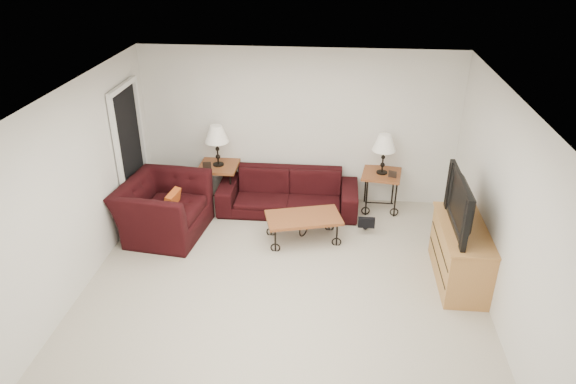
% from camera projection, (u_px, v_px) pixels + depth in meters
% --- Properties ---
extents(ground, '(5.00, 5.00, 0.00)m').
position_uv_depth(ground, '(283.00, 287.00, 6.70)').
color(ground, '#B9AC9E').
rests_on(ground, ground).
extents(wall_back, '(5.00, 0.02, 2.50)m').
position_uv_depth(wall_back, '(299.00, 127.00, 8.35)').
color(wall_back, silver).
rests_on(wall_back, ground).
extents(wall_front, '(5.00, 0.02, 2.50)m').
position_uv_depth(wall_front, '(247.00, 356.00, 3.91)').
color(wall_front, silver).
rests_on(wall_front, ground).
extents(wall_left, '(0.02, 5.00, 2.50)m').
position_uv_depth(wall_left, '(76.00, 191.00, 6.34)').
color(wall_left, silver).
rests_on(wall_left, ground).
extents(wall_right, '(0.02, 5.00, 2.50)m').
position_uv_depth(wall_right, '(503.00, 210.00, 5.91)').
color(wall_right, silver).
rests_on(wall_right, ground).
extents(ceiling, '(5.00, 5.00, 0.00)m').
position_uv_depth(ceiling, '(282.00, 96.00, 5.56)').
color(ceiling, white).
rests_on(ceiling, wall_back).
extents(doorway, '(0.08, 0.94, 2.04)m').
position_uv_depth(doorway, '(131.00, 155.00, 7.91)').
color(doorway, black).
rests_on(doorway, ground).
extents(sofa, '(2.19, 0.86, 0.64)m').
position_uv_depth(sofa, '(288.00, 192.00, 8.35)').
color(sofa, black).
rests_on(sofa, ground).
extents(side_table_left, '(0.61, 0.61, 0.67)m').
position_uv_depth(side_table_left, '(220.00, 184.00, 8.60)').
color(side_table_left, brown).
rests_on(side_table_left, ground).
extents(side_table_right, '(0.67, 0.67, 0.64)m').
position_uv_depth(side_table_right, '(380.00, 191.00, 8.39)').
color(side_table_right, brown).
rests_on(side_table_right, ground).
extents(lamp_left, '(0.38, 0.38, 0.67)m').
position_uv_depth(lamp_left, '(217.00, 146.00, 8.30)').
color(lamp_left, black).
rests_on(lamp_left, side_table_left).
extents(lamp_right, '(0.41, 0.41, 0.64)m').
position_uv_depth(lamp_right, '(383.00, 154.00, 8.10)').
color(lamp_right, black).
rests_on(lamp_right, side_table_right).
extents(photo_frame_left, '(0.13, 0.04, 0.11)m').
position_uv_depth(photo_frame_left, '(207.00, 165.00, 8.31)').
color(photo_frame_left, black).
rests_on(photo_frame_left, side_table_left).
extents(photo_frame_right, '(0.13, 0.06, 0.11)m').
position_uv_depth(photo_frame_right, '(393.00, 174.00, 8.07)').
color(photo_frame_right, black).
rests_on(photo_frame_right, side_table_right).
extents(coffee_table, '(1.17, 0.83, 0.40)m').
position_uv_depth(coffee_table, '(303.00, 228.00, 7.60)').
color(coffee_table, brown).
rests_on(coffee_table, ground).
extents(armchair, '(1.25, 1.39, 0.82)m').
position_uv_depth(armchair, '(164.00, 208.00, 7.69)').
color(armchair, black).
rests_on(armchair, ground).
extents(throw_pillow, '(0.14, 0.38, 0.37)m').
position_uv_depth(throw_pillow, '(172.00, 204.00, 7.59)').
color(throw_pillow, '#C74519').
rests_on(throw_pillow, armchair).
extents(tv_stand, '(0.54, 1.29, 0.77)m').
position_uv_depth(tv_stand, '(460.00, 254.00, 6.67)').
color(tv_stand, '#AA6D3F').
rests_on(tv_stand, ground).
extents(television, '(0.15, 1.16, 0.67)m').
position_uv_depth(television, '(468.00, 204.00, 6.35)').
color(television, black).
rests_on(television, tv_stand).
extents(backpack, '(0.45, 0.39, 0.49)m').
position_uv_depth(backpack, '(366.00, 216.00, 7.84)').
color(backpack, black).
rests_on(backpack, ground).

